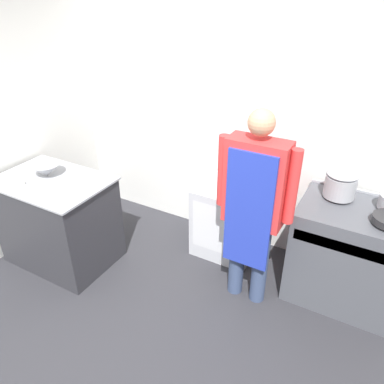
% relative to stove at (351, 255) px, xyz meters
% --- Properties ---
extents(ground_plane, '(14.00, 14.00, 0.00)m').
position_rel_stove_xyz_m(ground_plane, '(-1.38, -1.61, -0.47)').
color(ground_plane, '#2D2D33').
extents(wall_back, '(8.00, 0.05, 2.70)m').
position_rel_stove_xyz_m(wall_back, '(-1.38, 0.43, 0.88)').
color(wall_back, white).
rests_on(wall_back, ground_plane).
extents(wall_left, '(0.05, 8.00, 2.70)m').
position_rel_stove_xyz_m(wall_left, '(-3.35, -0.61, 0.88)').
color(wall_left, white).
rests_on(wall_left, ground_plane).
extents(prep_counter, '(1.11, 0.77, 0.94)m').
position_rel_stove_xyz_m(prep_counter, '(-2.72, -0.88, -0.00)').
color(prep_counter, '#2D2D33').
rests_on(prep_counter, ground_plane).
extents(stove, '(1.01, 0.71, 0.96)m').
position_rel_stove_xyz_m(stove, '(0.00, 0.00, 0.00)').
color(stove, '#4C4F56').
rests_on(stove, ground_plane).
extents(fridge_unit, '(0.64, 0.57, 0.78)m').
position_rel_stove_xyz_m(fridge_unit, '(-1.26, 0.09, -0.08)').
color(fridge_unit, silver).
rests_on(fridge_unit, ground_plane).
extents(person_cook, '(0.67, 0.24, 1.81)m').
position_rel_stove_xyz_m(person_cook, '(-0.81, -0.45, 0.57)').
color(person_cook, '#38476B').
rests_on(person_cook, ground_plane).
extents(mixing_bowl, '(0.29, 0.29, 0.13)m').
position_rel_stove_xyz_m(mixing_bowl, '(-2.82, -0.82, 0.53)').
color(mixing_bowl, '#9EA0A8').
rests_on(mixing_bowl, prep_counter).
extents(plastic_tub, '(0.11, 0.11, 0.06)m').
position_rel_stove_xyz_m(plastic_tub, '(-2.91, -1.12, 0.50)').
color(plastic_tub, silver).
rests_on(plastic_tub, prep_counter).
extents(stock_pot, '(0.27, 0.27, 0.24)m').
position_rel_stove_xyz_m(stock_pot, '(-0.23, 0.12, 0.61)').
color(stock_pot, '#9EA0A8').
rests_on(stock_pot, stove).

